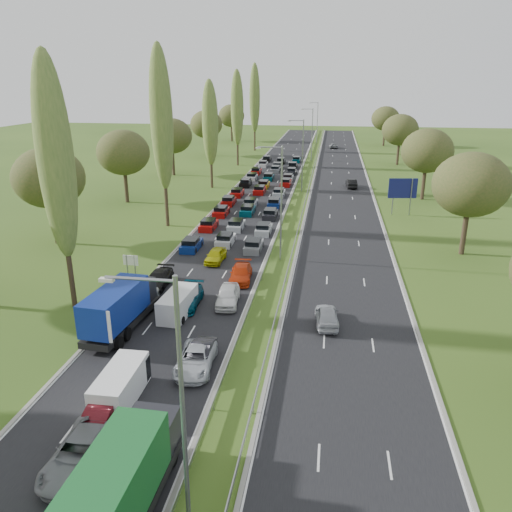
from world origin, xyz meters
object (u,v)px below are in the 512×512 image
at_px(near_car_2, 140,299).
at_px(near_car_3, 158,279).
at_px(blue_lorry, 121,306).
at_px(direction_sign, 403,190).
at_px(white_van_rear, 179,303).
at_px(white_van_front, 122,383).
at_px(info_sign, 131,263).

distance_m(near_car_2, near_car_3, 4.42).
xyz_separation_m(blue_lorry, direction_sign, (25.23, 38.72, 1.66)).
distance_m(blue_lorry, white_van_rear, 4.81).
height_order(blue_lorry, white_van_front, blue_lorry).
relative_size(near_car_2, blue_lorry, 0.55).
distance_m(near_car_3, white_van_front, 17.17).
bearing_deg(blue_lorry, near_car_3, 95.41).
relative_size(near_car_3, white_van_rear, 1.01).
bearing_deg(blue_lorry, white_van_rear, 47.13).
relative_size(near_car_2, white_van_rear, 0.99).
bearing_deg(white_van_rear, white_van_front, -85.84).
height_order(near_car_3, info_sign, info_sign).
bearing_deg(white_van_front, direction_sign, 64.60).
bearing_deg(direction_sign, white_van_front, -114.75).
bearing_deg(direction_sign, info_sign, -135.75).
distance_m(near_car_3, info_sign, 4.20).
relative_size(near_car_2, direction_sign, 0.92).
bearing_deg(white_van_front, blue_lorry, 112.17).
xyz_separation_m(near_car_2, blue_lorry, (0.15, -4.00, 1.23)).
xyz_separation_m(white_van_front, info_sign, (-7.10, 19.03, 0.35)).
xyz_separation_m(near_car_3, white_van_rear, (3.58, -5.24, 0.27)).
distance_m(near_car_2, white_van_front, 12.90).
bearing_deg(white_van_rear, near_car_2, 171.39).
bearing_deg(white_van_rear, near_car_3, 128.38).
distance_m(white_van_rear, info_sign, 10.30).
bearing_deg(near_car_2, white_van_rear, -16.29).
relative_size(near_car_3, info_sign, 2.30).
height_order(info_sign, direction_sign, direction_sign).
distance_m(blue_lorry, white_van_front, 9.12).
height_order(near_car_2, white_van_rear, white_van_rear).
xyz_separation_m(near_car_3, white_van_front, (3.61, -16.79, 0.30)).
bearing_deg(near_car_2, near_car_3, 85.54).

